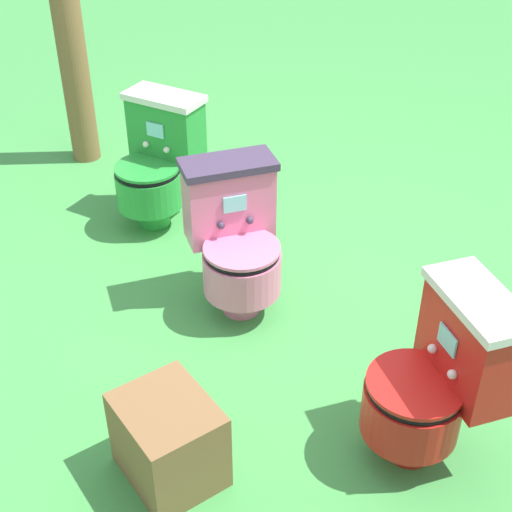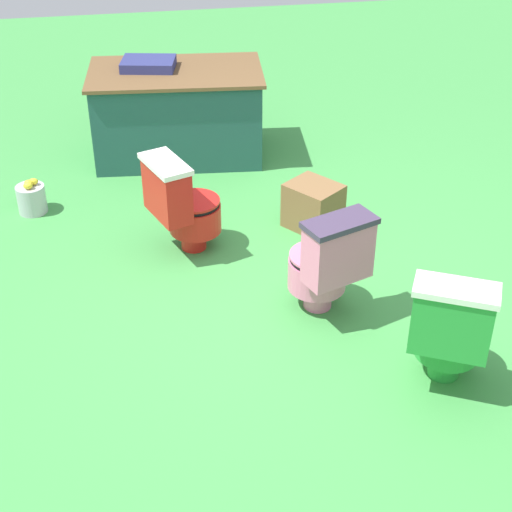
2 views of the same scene
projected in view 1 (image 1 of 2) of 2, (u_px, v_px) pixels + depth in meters
ground at (293, 322)px, 3.48m from camera, size 14.00×14.00×0.00m
toilet_green at (157, 161)px, 4.05m from camera, size 0.58×0.62×0.73m
toilet_pink at (236, 239)px, 3.41m from camera, size 0.55×0.60×0.73m
toilet_red at (438, 379)px, 2.65m from camera, size 0.60×0.55×0.73m
small_crate at (169, 440)px, 2.67m from camera, size 0.47×0.49×0.35m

